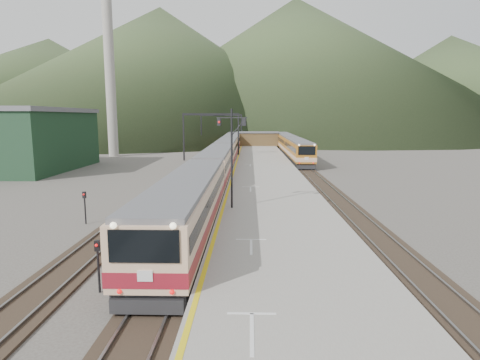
{
  "coord_description": "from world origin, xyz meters",
  "views": [
    {
      "loc": [
        3.71,
        -13.0,
        7.32
      ],
      "look_at": [
        2.89,
        20.88,
        2.0
      ],
      "focal_mm": 30.0,
      "sensor_mm": 36.0,
      "label": 1
    }
  ],
  "objects_px": {
    "main_train": "(227,149)",
    "worker": "(120,232)",
    "signal_mast": "(232,148)",
    "second_train": "(287,143)"
  },
  "relations": [
    {
      "from": "main_train",
      "to": "worker",
      "type": "distance_m",
      "value": 44.69
    },
    {
      "from": "second_train",
      "to": "worker",
      "type": "xyz_separation_m",
      "value": [
        -15.12,
        -62.11,
        -1.07
      ]
    },
    {
      "from": "signal_mast",
      "to": "worker",
      "type": "bearing_deg",
      "value": -135.99
    },
    {
      "from": "main_train",
      "to": "signal_mast",
      "type": "xyz_separation_m",
      "value": [
        2.47,
        -38.64,
        3.1
      ]
    },
    {
      "from": "signal_mast",
      "to": "worker",
      "type": "height_order",
      "value": "signal_mast"
    },
    {
      "from": "main_train",
      "to": "second_train",
      "type": "relative_size",
      "value": 1.81
    },
    {
      "from": "second_train",
      "to": "worker",
      "type": "height_order",
      "value": "second_train"
    },
    {
      "from": "second_train",
      "to": "signal_mast",
      "type": "height_order",
      "value": "signal_mast"
    },
    {
      "from": "main_train",
      "to": "signal_mast",
      "type": "bearing_deg",
      "value": -86.34
    },
    {
      "from": "second_train",
      "to": "signal_mast",
      "type": "relative_size",
      "value": 8.45
    }
  ]
}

